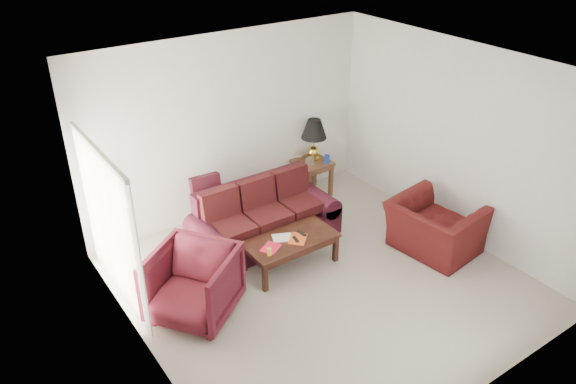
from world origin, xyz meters
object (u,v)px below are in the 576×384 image
object	(u,v)px
armchair_left	(193,284)
armchair_right	(434,228)
sofa	(265,216)
end_table	(312,178)
coffee_table	(290,252)
floor_lamp	(114,215)

from	to	relation	value
armchair_left	armchair_right	distance (m)	3.67
sofa	armchair_left	bearing A→B (deg)	-153.49
sofa	armchair_right	xyz separation A→B (m)	(1.95, -1.63, -0.07)
end_table	armchair_left	size ratio (longest dim) A/B	0.62
coffee_table	armchair_right	bearing A→B (deg)	-3.62
floor_lamp	armchair_left	bearing A→B (deg)	-78.16
sofa	end_table	distance (m)	1.75
sofa	coffee_table	xyz separation A→B (m)	(-0.03, -0.73, -0.23)
sofa	armchair_right	size ratio (longest dim) A/B	1.87
armchair_right	sofa	bearing A→B (deg)	42.91
armchair_left	coffee_table	xyz separation A→B (m)	(1.60, 0.16, -0.23)
sofa	end_table	bearing A→B (deg)	26.77
sofa	coffee_table	bearing A→B (deg)	-94.56
sofa	floor_lamp	world-z (taller)	floor_lamp
sofa	floor_lamp	xyz separation A→B (m)	(-2.00, 0.83, 0.30)
coffee_table	armchair_left	bearing A→B (deg)	-153.68
armchair_right	coffee_table	world-z (taller)	armchair_right
sofa	coffee_table	size ratio (longest dim) A/B	1.71
floor_lamp	coffee_table	xyz separation A→B (m)	(1.96, -1.56, -0.53)
sofa	coffee_table	world-z (taller)	sofa
floor_lamp	armchair_left	world-z (taller)	floor_lamp
end_table	armchair_left	world-z (taller)	armchair_left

